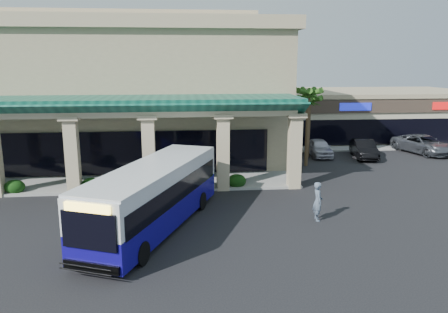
{
  "coord_description": "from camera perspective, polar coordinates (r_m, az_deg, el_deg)",
  "views": [
    {
      "loc": [
        -1.07,
        -20.94,
        7.79
      ],
      "look_at": [
        1.53,
        4.82,
        2.2
      ],
      "focal_mm": 35.0,
      "sensor_mm": 36.0,
      "label": 1
    }
  ],
  "objects": [
    {
      "name": "ground",
      "position": [
        22.37,
        -2.68,
        -8.21
      ],
      "size": [
        110.0,
        110.0,
        0.0
      ],
      "primitive_type": "plane",
      "color": "black"
    },
    {
      "name": "palm_1",
      "position": [
        36.83,
        11.01,
        4.33
      ],
      "size": [
        2.4,
        2.4,
        5.8
      ],
      "primitive_type": null,
      "color": "#265215",
      "rests_on": "ground"
    },
    {
      "name": "pedestrian",
      "position": [
        22.43,
        12.14,
        -5.74
      ],
      "size": [
        0.51,
        0.75,
        1.98
      ],
      "primitive_type": "imported",
      "rotation": [
        0.0,
        0.0,
        1.52
      ],
      "color": "slate",
      "rests_on": "ground"
    },
    {
      "name": "car_silver",
      "position": [
        37.88,
        12.33,
        1.15
      ],
      "size": [
        1.98,
        4.34,
        1.44
      ],
      "primitive_type": "imported",
      "rotation": [
        0.0,
        0.0,
        -0.07
      ],
      "color": "silver",
      "rests_on": "ground"
    },
    {
      "name": "car_white",
      "position": [
        38.08,
        17.81,
        0.95
      ],
      "size": [
        2.41,
        4.78,
        1.5
      ],
      "primitive_type": "imported",
      "rotation": [
        0.0,
        0.0,
        -0.19
      ],
      "color": "black",
      "rests_on": "ground"
    },
    {
      "name": "arcade",
      "position": [
        29.01,
        -19.49,
        1.68
      ],
      "size": [
        30.0,
        6.2,
        5.7
      ],
      "primitive_type": null,
      "color": "#0C493B",
      "rests_on": "ground"
    },
    {
      "name": "palm_0",
      "position": [
        33.64,
        10.86,
        4.3
      ],
      "size": [
        2.4,
        2.4,
        6.6
      ],
      "primitive_type": null,
      "color": "#265215",
      "rests_on": "ground"
    },
    {
      "name": "car_gray",
      "position": [
        41.88,
        24.56,
        1.46
      ],
      "size": [
        4.11,
        6.24,
        1.59
      ],
      "primitive_type": "imported",
      "rotation": [
        0.0,
        0.0,
        0.28
      ],
      "color": "#474B54",
      "rests_on": "ground"
    },
    {
      "name": "strip_mall",
      "position": [
        49.11,
        17.21,
        5.41
      ],
      "size": [
        22.5,
        12.5,
        4.9
      ],
      "primitive_type": null,
      "color": "beige",
      "rests_on": "ground"
    },
    {
      "name": "broadleaf_tree",
      "position": [
        41.2,
        6.32,
        4.61
      ],
      "size": [
        2.6,
        2.6,
        4.81
      ],
      "primitive_type": null,
      "color": "black",
      "rests_on": "ground"
    },
    {
      "name": "main_building",
      "position": [
        37.64,
        -16.54,
        8.47
      ],
      "size": [
        30.8,
        14.8,
        11.35
      ],
      "primitive_type": null,
      "color": "tan",
      "rests_on": "ground"
    },
    {
      "name": "transit_bus",
      "position": [
        20.93,
        -9.07,
        -5.31
      ],
      "size": [
        6.65,
        11.27,
        3.11
      ],
      "primitive_type": null,
      "rotation": [
        0.0,
        0.0,
        -0.39
      ],
      "color": "#11097E",
      "rests_on": "ground"
    }
  ]
}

